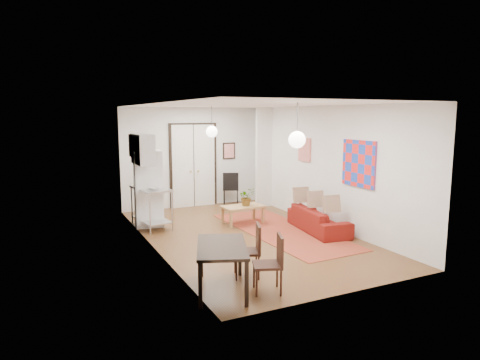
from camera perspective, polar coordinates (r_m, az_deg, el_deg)
name	(u,v)px	position (r m, az deg, el deg)	size (l,w,h in m)	color
floor	(246,235)	(9.70, 0.80, -7.37)	(7.00, 7.00, 0.00)	brown
ceiling	(246,105)	(9.32, 0.84, 10.02)	(4.20, 7.00, 0.02)	white
wall_back	(193,157)	(12.61, -6.30, 3.02)	(4.20, 0.02, 2.90)	white
wall_front	(352,200)	(6.50, 14.73, -2.53)	(4.20, 0.02, 2.90)	white
wall_left	(152,177)	(8.68, -11.68, 0.34)	(0.02, 7.00, 2.90)	white
wall_right	(324,166)	(10.50, 11.14, 1.78)	(0.02, 7.00, 2.90)	white
double_doors	(194,166)	(12.60, -6.21, 1.88)	(1.44, 0.06, 2.50)	white
stub_partition	(264,158)	(12.50, 3.20, 3.01)	(0.50, 0.10, 2.90)	white
wall_cabinet	(143,149)	(10.12, -12.85, 4.04)	(0.35, 1.00, 0.70)	silver
painting_popart	(359,164)	(9.50, 15.56, 2.13)	(0.05, 1.00, 1.00)	red
painting_abstract	(305,150)	(11.10, 8.61, 4.03)	(0.05, 0.50, 0.60)	beige
poster_back	(229,151)	(13.00, -1.47, 3.90)	(0.40, 0.03, 0.50)	red
print_left	(132,146)	(10.58, -14.26, 4.45)	(0.03, 0.44, 0.54)	#A86D46
pendant_back	(212,132)	(11.15, -3.79, 6.45)	(0.30, 0.30, 0.80)	white
pendant_front	(297,140)	(7.60, 7.61, 5.35)	(0.30, 0.30, 0.80)	white
kilim_rug	(281,231)	(10.10, 5.53, -6.72)	(1.60, 4.25, 0.01)	#A63D29
sofa	(318,220)	(10.13, 10.42, -5.21)	(0.74, 1.89, 0.55)	maroon
coffee_table	(243,208)	(10.63, 0.38, -3.77)	(1.04, 0.62, 0.45)	tan
potted_plant	(246,197)	(10.61, 0.87, -2.24)	(0.34, 0.40, 0.44)	#2D6530
kitchen_counter	(151,201)	(10.47, -11.76, -2.80)	(0.80, 1.33, 0.96)	silver
bowl	(154,188)	(10.12, -11.41, -1.12)	(0.23, 0.23, 0.06)	beige
soap_bottle	(147,182)	(10.63, -12.27, -0.28)	(0.09, 0.09, 0.20)	teal
fridge	(148,188)	(10.58, -12.15, -1.10)	(0.65, 0.65, 1.84)	white
dining_table	(222,250)	(6.60, -2.44, -9.36)	(1.16, 1.48, 0.72)	black
dining_chair_near	(244,245)	(7.26, 0.59, -8.71)	(0.54, 0.66, 0.89)	#3B1C12
dining_chair_far	(265,258)	(6.67, 3.30, -10.32)	(0.54, 0.66, 0.89)	#3B1C12
black_side_chair	(229,185)	(12.88, -1.42, -0.68)	(0.61, 0.63, 1.00)	black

